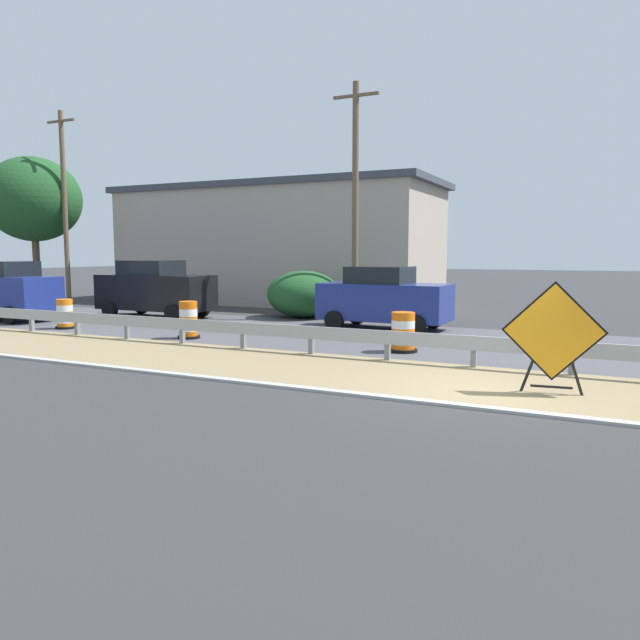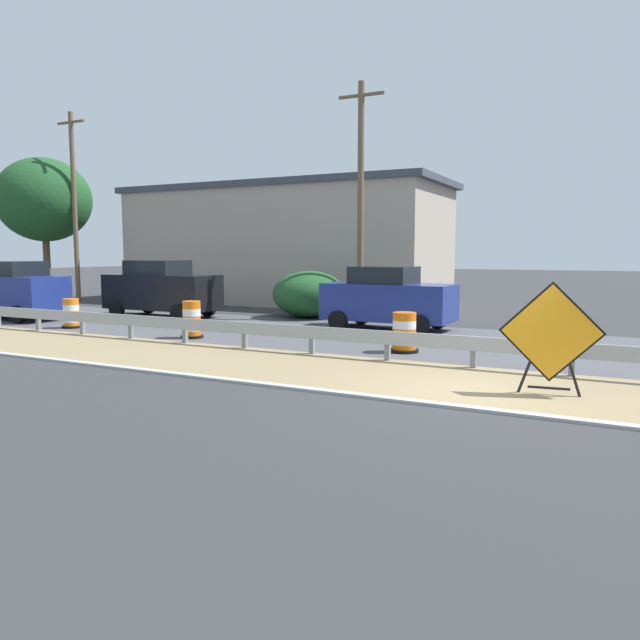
{
  "view_description": "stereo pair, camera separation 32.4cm",
  "coord_description": "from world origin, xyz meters",
  "px_view_note": "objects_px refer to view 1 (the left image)",
  "views": [
    {
      "loc": [
        -11.11,
        -2.03,
        2.55
      ],
      "look_at": [
        1.77,
        4.17,
        0.94
      ],
      "focal_mm": 34.04,
      "sensor_mm": 36.0,
      "label": 1
    },
    {
      "loc": [
        -10.97,
        -2.32,
        2.55
      ],
      "look_at": [
        1.77,
        4.17,
        0.94
      ],
      "focal_mm": 34.04,
      "sensor_mm": 36.0,
      "label": 2
    }
  ],
  "objects_px": {
    "traffic_barrel_nearest": "(403,334)",
    "traffic_barrel_mid": "(65,315)",
    "warning_sign_diamond": "(554,335)",
    "utility_pole_near": "(355,198)",
    "utility_pole_mid": "(65,205)",
    "car_distant_b": "(2,291)",
    "traffic_barrel_close": "(188,322)",
    "car_mid_far_lane": "(155,289)",
    "car_distant_a": "(384,298)"
  },
  "relations": [
    {
      "from": "traffic_barrel_nearest",
      "to": "traffic_barrel_mid",
      "type": "height_order",
      "value": "traffic_barrel_nearest"
    },
    {
      "from": "warning_sign_diamond",
      "to": "utility_pole_near",
      "type": "xyz_separation_m",
      "value": [
        9.9,
        7.94,
        3.48
      ]
    },
    {
      "from": "traffic_barrel_nearest",
      "to": "utility_pole_mid",
      "type": "xyz_separation_m",
      "value": [
        7.37,
        20.07,
        4.43
      ]
    },
    {
      "from": "warning_sign_diamond",
      "to": "car_distant_b",
      "type": "relative_size",
      "value": 0.43
    },
    {
      "from": "traffic_barrel_close",
      "to": "utility_pole_mid",
      "type": "height_order",
      "value": "utility_pole_mid"
    },
    {
      "from": "utility_pole_mid",
      "to": "warning_sign_diamond",
      "type": "bearing_deg",
      "value": -113.94
    },
    {
      "from": "utility_pole_near",
      "to": "car_distant_b",
      "type": "bearing_deg",
      "value": 117.28
    },
    {
      "from": "traffic_barrel_nearest",
      "to": "car_mid_far_lane",
      "type": "distance_m",
      "value": 11.92
    },
    {
      "from": "traffic_barrel_nearest",
      "to": "traffic_barrel_mid",
      "type": "distance_m",
      "value": 11.64
    },
    {
      "from": "utility_pole_near",
      "to": "traffic_barrel_close",
      "type": "bearing_deg",
      "value": 161.33
    },
    {
      "from": "utility_pole_near",
      "to": "car_mid_far_lane",
      "type": "bearing_deg",
      "value": 112.05
    },
    {
      "from": "warning_sign_diamond",
      "to": "car_distant_b",
      "type": "distance_m",
      "value": 20.12
    },
    {
      "from": "traffic_barrel_mid",
      "to": "car_distant_a",
      "type": "height_order",
      "value": "car_distant_a"
    },
    {
      "from": "car_mid_far_lane",
      "to": "utility_pole_mid",
      "type": "bearing_deg",
      "value": 156.73
    },
    {
      "from": "traffic_barrel_close",
      "to": "car_mid_far_lane",
      "type": "xyz_separation_m",
      "value": [
        4.14,
        4.83,
        0.61
      ]
    },
    {
      "from": "utility_pole_near",
      "to": "utility_pole_mid",
      "type": "relative_size",
      "value": 0.93
    },
    {
      "from": "traffic_barrel_close",
      "to": "car_distant_b",
      "type": "distance_m",
      "value": 9.5
    },
    {
      "from": "traffic_barrel_mid",
      "to": "utility_pole_mid",
      "type": "xyz_separation_m",
      "value": [
        7.73,
        8.44,
        4.45
      ]
    },
    {
      "from": "traffic_barrel_mid",
      "to": "car_mid_far_lane",
      "type": "relative_size",
      "value": 0.21
    },
    {
      "from": "car_mid_far_lane",
      "to": "utility_pole_mid",
      "type": "relative_size",
      "value": 0.49
    },
    {
      "from": "traffic_barrel_close",
      "to": "traffic_barrel_nearest",
      "type": "bearing_deg",
      "value": -86.32
    },
    {
      "from": "traffic_barrel_nearest",
      "to": "utility_pole_near",
      "type": "distance_m",
      "value": 8.81
    },
    {
      "from": "traffic_barrel_nearest",
      "to": "traffic_barrel_mid",
      "type": "xyz_separation_m",
      "value": [
        -0.36,
        11.63,
        -0.02
      ]
    },
    {
      "from": "warning_sign_diamond",
      "to": "traffic_barrel_close",
      "type": "distance_m",
      "value": 10.73
    },
    {
      "from": "traffic_barrel_nearest",
      "to": "car_mid_far_lane",
      "type": "relative_size",
      "value": 0.22
    },
    {
      "from": "traffic_barrel_mid",
      "to": "car_distant_b",
      "type": "height_order",
      "value": "car_distant_b"
    },
    {
      "from": "car_mid_far_lane",
      "to": "utility_pole_mid",
      "type": "xyz_separation_m",
      "value": [
        3.64,
        8.77,
        3.78
      ]
    },
    {
      "from": "warning_sign_diamond",
      "to": "car_mid_far_lane",
      "type": "height_order",
      "value": "car_mid_far_lane"
    },
    {
      "from": "utility_pole_near",
      "to": "utility_pole_mid",
      "type": "distance_m",
      "value": 16.0
    },
    {
      "from": "warning_sign_diamond",
      "to": "traffic_barrel_mid",
      "type": "xyz_separation_m",
      "value": [
        2.89,
        15.48,
        -0.63
      ]
    },
    {
      "from": "traffic_barrel_close",
      "to": "car_mid_far_lane",
      "type": "relative_size",
      "value": 0.24
    },
    {
      "from": "traffic_barrel_mid",
      "to": "car_distant_b",
      "type": "xyz_separation_m",
      "value": [
        0.91,
        4.28,
        0.66
      ]
    },
    {
      "from": "car_distant_a",
      "to": "car_distant_b",
      "type": "relative_size",
      "value": 0.9
    },
    {
      "from": "traffic_barrel_close",
      "to": "utility_pole_near",
      "type": "distance_m",
      "value": 8.49
    },
    {
      "from": "traffic_barrel_mid",
      "to": "car_mid_far_lane",
      "type": "bearing_deg",
      "value": -4.6
    },
    {
      "from": "traffic_barrel_close",
      "to": "car_mid_far_lane",
      "type": "bearing_deg",
      "value": 49.35
    },
    {
      "from": "traffic_barrel_mid",
      "to": "utility_pole_mid",
      "type": "height_order",
      "value": "utility_pole_mid"
    },
    {
      "from": "traffic_barrel_mid",
      "to": "utility_pole_mid",
      "type": "relative_size",
      "value": 0.1
    },
    {
      "from": "car_mid_far_lane",
      "to": "car_distant_a",
      "type": "distance_m",
      "value": 9.31
    },
    {
      "from": "traffic_barrel_close",
      "to": "car_distant_a",
      "type": "bearing_deg",
      "value": -44.49
    },
    {
      "from": "car_distant_a",
      "to": "utility_pole_near",
      "type": "xyz_separation_m",
      "value": [
        2.52,
        2.08,
        3.51
      ]
    },
    {
      "from": "traffic_barrel_nearest",
      "to": "utility_pole_mid",
      "type": "relative_size",
      "value": 0.11
    },
    {
      "from": "traffic_barrel_close",
      "to": "utility_pole_mid",
      "type": "relative_size",
      "value": 0.12
    },
    {
      "from": "warning_sign_diamond",
      "to": "car_distant_b",
      "type": "bearing_deg",
      "value": -108.23
    },
    {
      "from": "traffic_barrel_close",
      "to": "car_distant_b",
      "type": "bearing_deg",
      "value": 84.12
    },
    {
      "from": "warning_sign_diamond",
      "to": "utility_pole_mid",
      "type": "distance_m",
      "value": 26.45
    },
    {
      "from": "car_distant_a",
      "to": "car_mid_far_lane",
      "type": "bearing_deg",
      "value": -176.25
    },
    {
      "from": "traffic_barrel_mid",
      "to": "car_distant_a",
      "type": "distance_m",
      "value": 10.64
    },
    {
      "from": "traffic_barrel_mid",
      "to": "traffic_barrel_close",
      "type": "bearing_deg",
      "value": -90.68
    },
    {
      "from": "traffic_barrel_close",
      "to": "traffic_barrel_mid",
      "type": "height_order",
      "value": "traffic_barrel_close"
    }
  ]
}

